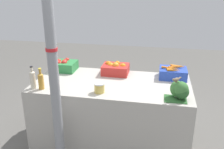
{
  "coord_description": "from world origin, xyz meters",
  "views": [
    {
      "loc": [
        0.52,
        -2.64,
        1.92
      ],
      "look_at": [
        0.0,
        0.0,
        0.91
      ],
      "focal_mm": 40.0,
      "sensor_mm": 36.0,
      "label": 1
    }
  ],
  "objects_px": {
    "carrot_crate": "(173,73)",
    "juice_bottle_amber": "(41,80)",
    "support_pole": "(52,59)",
    "apple_crate": "(63,65)",
    "pickle_jar": "(99,88)",
    "broccoli_pile": "(180,90)",
    "orange_crate": "(115,68)",
    "juice_bottle_cloudy": "(33,79)",
    "sparrow_bird": "(176,80)"
  },
  "relations": [
    {
      "from": "pickle_jar",
      "to": "sparrow_bird",
      "type": "relative_size",
      "value": 0.99
    },
    {
      "from": "juice_bottle_amber",
      "to": "pickle_jar",
      "type": "distance_m",
      "value": 0.65
    },
    {
      "from": "sparrow_bird",
      "to": "carrot_crate",
      "type": "bearing_deg",
      "value": -142.44
    },
    {
      "from": "juice_bottle_cloudy",
      "to": "support_pole",
      "type": "bearing_deg",
      "value": -36.88
    },
    {
      "from": "apple_crate",
      "to": "juice_bottle_cloudy",
      "type": "relative_size",
      "value": 1.26
    },
    {
      "from": "orange_crate",
      "to": "juice_bottle_amber",
      "type": "distance_m",
      "value": 0.94
    },
    {
      "from": "orange_crate",
      "to": "juice_bottle_cloudy",
      "type": "distance_m",
      "value": 1.02
    },
    {
      "from": "juice_bottle_cloudy",
      "to": "sparrow_bird",
      "type": "xyz_separation_m",
      "value": [
        1.51,
        0.0,
        0.11
      ]
    },
    {
      "from": "pickle_jar",
      "to": "juice_bottle_cloudy",
      "type": "bearing_deg",
      "value": -177.24
    },
    {
      "from": "orange_crate",
      "to": "juice_bottle_cloudy",
      "type": "bearing_deg",
      "value": -141.85
    },
    {
      "from": "apple_crate",
      "to": "sparrow_bird",
      "type": "xyz_separation_m",
      "value": [
        1.41,
        -0.62,
        0.15
      ]
    },
    {
      "from": "carrot_crate",
      "to": "sparrow_bird",
      "type": "bearing_deg",
      "value": -90.35
    },
    {
      "from": "apple_crate",
      "to": "orange_crate",
      "type": "relative_size",
      "value": 1.0
    },
    {
      "from": "support_pole",
      "to": "orange_crate",
      "type": "xyz_separation_m",
      "value": [
        0.41,
        0.92,
        -0.37
      ]
    },
    {
      "from": "support_pole",
      "to": "carrot_crate",
      "type": "distance_m",
      "value": 1.5
    },
    {
      "from": "broccoli_pile",
      "to": "sparrow_bird",
      "type": "distance_m",
      "value": 0.14
    },
    {
      "from": "orange_crate",
      "to": "broccoli_pile",
      "type": "bearing_deg",
      "value": -37.64
    },
    {
      "from": "support_pole",
      "to": "broccoli_pile",
      "type": "xyz_separation_m",
      "value": [
        1.17,
        0.33,
        -0.35
      ]
    },
    {
      "from": "juice_bottle_cloudy",
      "to": "sparrow_bird",
      "type": "relative_size",
      "value": 2.27
    },
    {
      "from": "support_pole",
      "to": "sparrow_bird",
      "type": "bearing_deg",
      "value": 14.71
    },
    {
      "from": "juice_bottle_amber",
      "to": "sparrow_bird",
      "type": "xyz_separation_m",
      "value": [
        1.42,
        0.0,
        0.12
      ]
    },
    {
      "from": "carrot_crate",
      "to": "sparrow_bird",
      "type": "relative_size",
      "value": 2.85
    },
    {
      "from": "support_pole",
      "to": "carrot_crate",
      "type": "relative_size",
      "value": 7.71
    },
    {
      "from": "apple_crate",
      "to": "juice_bottle_amber",
      "type": "distance_m",
      "value": 0.62
    },
    {
      "from": "sparrow_bird",
      "to": "pickle_jar",
      "type": "bearing_deg",
      "value": -54.36
    },
    {
      "from": "apple_crate",
      "to": "orange_crate",
      "type": "height_order",
      "value": "orange_crate"
    },
    {
      "from": "orange_crate",
      "to": "pickle_jar",
      "type": "height_order",
      "value": "orange_crate"
    },
    {
      "from": "support_pole",
      "to": "apple_crate",
      "type": "relative_size",
      "value": 7.71
    },
    {
      "from": "carrot_crate",
      "to": "pickle_jar",
      "type": "xyz_separation_m",
      "value": [
        -0.78,
        -0.59,
        -0.01
      ]
    },
    {
      "from": "juice_bottle_cloudy",
      "to": "carrot_crate",
      "type": "bearing_deg",
      "value": 22.35
    },
    {
      "from": "apple_crate",
      "to": "juice_bottle_amber",
      "type": "height_order",
      "value": "juice_bottle_amber"
    },
    {
      "from": "orange_crate",
      "to": "sparrow_bird",
      "type": "relative_size",
      "value": 2.85
    },
    {
      "from": "support_pole",
      "to": "sparrow_bird",
      "type": "xyz_separation_m",
      "value": [
        1.13,
        0.3,
        -0.23
      ]
    },
    {
      "from": "broccoli_pile",
      "to": "carrot_crate",
      "type": "bearing_deg",
      "value": 94.44
    },
    {
      "from": "support_pole",
      "to": "apple_crate",
      "type": "distance_m",
      "value": 1.03
    },
    {
      "from": "orange_crate",
      "to": "apple_crate",
      "type": "bearing_deg",
      "value": -179.51
    },
    {
      "from": "apple_crate",
      "to": "support_pole",
      "type": "bearing_deg",
      "value": -72.37
    },
    {
      "from": "support_pole",
      "to": "sparrow_bird",
      "type": "distance_m",
      "value": 1.19
    },
    {
      "from": "pickle_jar",
      "to": "apple_crate",
      "type": "bearing_deg",
      "value": 137.6
    },
    {
      "from": "apple_crate",
      "to": "carrot_crate",
      "type": "xyz_separation_m",
      "value": [
        1.42,
        0.0,
        -0.0
      ]
    },
    {
      "from": "pickle_jar",
      "to": "carrot_crate",
      "type": "bearing_deg",
      "value": 37.1
    },
    {
      "from": "pickle_jar",
      "to": "orange_crate",
      "type": "bearing_deg",
      "value": 84.25
    },
    {
      "from": "juice_bottle_cloudy",
      "to": "pickle_jar",
      "type": "distance_m",
      "value": 0.74
    },
    {
      "from": "sparrow_bird",
      "to": "juice_bottle_amber",
      "type": "bearing_deg",
      "value": -51.89
    },
    {
      "from": "juice_bottle_cloudy",
      "to": "sparrow_bird",
      "type": "bearing_deg",
      "value": 0.19
    },
    {
      "from": "carrot_crate",
      "to": "pickle_jar",
      "type": "bearing_deg",
      "value": -142.9
    },
    {
      "from": "carrot_crate",
      "to": "juice_bottle_amber",
      "type": "height_order",
      "value": "juice_bottle_amber"
    },
    {
      "from": "broccoli_pile",
      "to": "pickle_jar",
      "type": "xyz_separation_m",
      "value": [
        -0.82,
        -0.0,
        -0.04
      ]
    },
    {
      "from": "carrot_crate",
      "to": "broccoli_pile",
      "type": "distance_m",
      "value": 0.59
    },
    {
      "from": "carrot_crate",
      "to": "juice_bottle_amber",
      "type": "xyz_separation_m",
      "value": [
        -1.42,
        -0.62,
        0.03
      ]
    }
  ]
}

